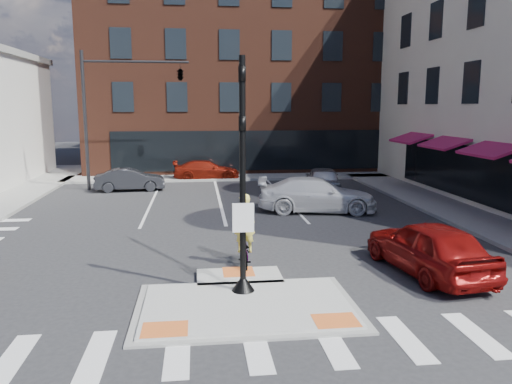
{
  "coord_description": "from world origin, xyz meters",
  "views": [
    {
      "loc": [
        -1.13,
        -11.98,
        4.88
      ],
      "look_at": [
        0.84,
        4.62,
        2.0
      ],
      "focal_mm": 35.0,
      "sensor_mm": 36.0,
      "label": 1
    }
  ],
  "objects": [
    {
      "name": "ground",
      "position": [
        0.0,
        0.0,
        0.0
      ],
      "size": [
        120.0,
        120.0,
        0.0
      ],
      "primitive_type": "plane",
      "color": "#28282B",
      "rests_on": "ground"
    },
    {
      "name": "refuge_island",
      "position": [
        0.0,
        -0.26,
        0.05
      ],
      "size": [
        5.4,
        4.65,
        0.13
      ],
      "color": "gray",
      "rests_on": "ground"
    },
    {
      "name": "sidewalk_e",
      "position": [
        10.8,
        10.0,
        0.07
      ],
      "size": [
        3.0,
        24.0,
        0.15
      ],
      "primitive_type": "cube",
      "color": "gray",
      "rests_on": "ground"
    },
    {
      "name": "sidewalk_n",
      "position": [
        3.0,
        22.0,
        0.07
      ],
      "size": [
        26.0,
        3.0,
        0.15
      ],
      "primitive_type": "cube",
      "color": "gray",
      "rests_on": "ground"
    },
    {
      "name": "building_n",
      "position": [
        3.0,
        31.99,
        7.8
      ],
      "size": [
        24.4,
        18.4,
        15.5
      ],
      "color": "#4A2317",
      "rests_on": "ground"
    },
    {
      "name": "building_far_left",
      "position": [
        -4.0,
        52.0,
        5.0
      ],
      "size": [
        10.0,
        12.0,
        10.0
      ],
      "primitive_type": "cube",
      "color": "slate",
      "rests_on": "ground"
    },
    {
      "name": "building_far_right",
      "position": [
        9.0,
        54.0,
        6.0
      ],
      "size": [
        12.0,
        12.0,
        12.0
      ],
      "primitive_type": "cube",
      "color": "brown",
      "rests_on": "ground"
    },
    {
      "name": "signal_pole",
      "position": [
        0.0,
        0.4,
        2.36
      ],
      "size": [
        0.6,
        0.6,
        5.98
      ],
      "color": "black",
      "rests_on": "refuge_island"
    },
    {
      "name": "mast_arm_signal",
      "position": [
        -3.47,
        18.0,
        6.21
      ],
      "size": [
        6.1,
        2.24,
        8.0
      ],
      "color": "black",
      "rests_on": "ground"
    },
    {
      "name": "red_sedan",
      "position": [
        5.57,
        1.46,
        0.81
      ],
      "size": [
        2.55,
        4.95,
        1.61
      ],
      "primitive_type": "imported",
      "rotation": [
        0.0,
        0.0,
        3.28
      ],
      "color": "maroon",
      "rests_on": "ground"
    },
    {
      "name": "white_pickup",
      "position": [
        4.41,
        10.46,
        0.8
      ],
      "size": [
        5.78,
        3.09,
        1.59
      ],
      "primitive_type": "imported",
      "rotation": [
        0.0,
        0.0,
        1.41
      ],
      "color": "white",
      "rests_on": "ground"
    },
    {
      "name": "bg_car_dark",
      "position": [
        -5.05,
        17.51,
        0.66
      ],
      "size": [
        4.1,
        1.73,
        1.32
      ],
      "primitive_type": "imported",
      "rotation": [
        0.0,
        0.0,
        1.66
      ],
      "color": "#2A2B2F",
      "rests_on": "ground"
    },
    {
      "name": "bg_car_silver",
      "position": [
        5.88,
        15.2,
        0.79
      ],
      "size": [
        2.58,
        4.86,
        1.57
      ],
      "primitive_type": "imported",
      "rotation": [
        0.0,
        0.0,
        2.98
      ],
      "color": "#AEB0B6",
      "rests_on": "ground"
    },
    {
      "name": "bg_car_red",
      "position": [
        -0.52,
        21.5,
        0.64
      ],
      "size": [
        4.48,
        1.91,
        1.29
      ],
      "primitive_type": "imported",
      "rotation": [
        0.0,
        0.0,
        1.59
      ],
      "color": "maroon",
      "rests_on": "ground"
    },
    {
      "name": "cyclist",
      "position": [
        0.26,
        2.8,
        0.77
      ],
      "size": [
        0.7,
        1.84,
        2.28
      ],
      "rotation": [
        0.0,
        0.0,
        3.11
      ],
      "color": "#3F3F44",
      "rests_on": "ground"
    }
  ]
}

